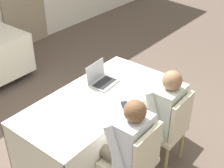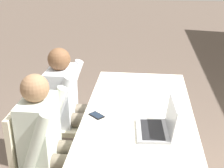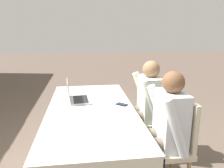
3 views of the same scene
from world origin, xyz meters
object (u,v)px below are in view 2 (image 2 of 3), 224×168
object	(u,v)px
laptop	(158,126)
chair_near_right	(39,156)
chair_near_left	(60,116)
person_checkered_shirt	(70,102)
cell_phone	(97,115)
person_white_shirt	(50,139)

from	to	relation	value
laptop	chair_near_right	distance (m)	0.93
laptop	chair_near_left	size ratio (longest dim) A/B	0.37
chair_near_left	chair_near_right	bearing A→B (deg)	-180.00
laptop	person_checkered_shirt	bearing A→B (deg)	-130.47
chair_near_left	chair_near_right	size ratio (longest dim) A/B	1.00
cell_phone	person_white_shirt	size ratio (longest dim) A/B	0.12
cell_phone	person_white_shirt	distance (m)	0.40
chair_near_left	person_white_shirt	distance (m)	0.66
laptop	person_checkered_shirt	size ratio (longest dim) A/B	0.29
cell_phone	person_white_shirt	bearing A→B (deg)	-8.99
cell_phone	person_white_shirt	world-z (taller)	person_white_shirt
chair_near_right	person_checkered_shirt	xyz separation A→B (m)	(-0.63, 0.10, 0.16)
cell_phone	person_checkered_shirt	xyz separation A→B (m)	(-0.39, -0.31, -0.08)
chair_near_left	chair_near_right	distance (m)	0.63
person_checkered_shirt	laptop	bearing A→B (deg)	-126.40
laptop	person_white_shirt	bearing A→B (deg)	-89.68
laptop	cell_phone	size ratio (longest dim) A/B	2.47
laptop	chair_near_left	distance (m)	1.09
cell_phone	person_white_shirt	xyz separation A→B (m)	(0.25, -0.31, -0.08)
person_checkered_shirt	person_white_shirt	world-z (taller)	same
cell_phone	chair_near_right	xyz separation A→B (m)	(0.25, -0.41, -0.24)
chair_near_right	cell_phone	bearing A→B (deg)	-59.06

